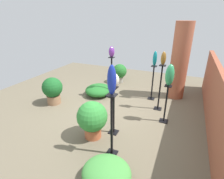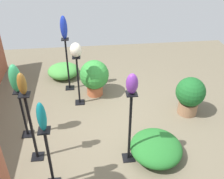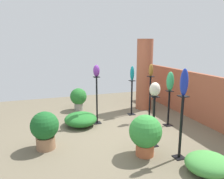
# 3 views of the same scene
# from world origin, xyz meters

# --- Properties ---
(ground_plane) EXTENTS (8.00, 8.00, 0.00)m
(ground_plane) POSITION_xyz_m (0.00, 0.00, 0.00)
(ground_plane) COLOR #6B604C
(brick_wall_back) EXTENTS (5.60, 0.12, 1.34)m
(brick_wall_back) POSITION_xyz_m (0.00, 2.55, 0.67)
(brick_wall_back) COLOR #9E5138
(brick_wall_back) RESTS_ON ground
(brick_pillar) EXTENTS (0.51, 0.51, 2.28)m
(brick_pillar) POSITION_xyz_m (-1.58, 1.65, 1.14)
(brick_pillar) COLOR #9E5138
(brick_pillar) RESTS_ON ground
(pedestal_cobalt) EXTENTS (0.20, 0.20, 1.22)m
(pedestal_cobalt) POSITION_xyz_m (1.57, 0.82, 0.56)
(pedestal_cobalt) COLOR black
(pedestal_cobalt) RESTS_ON ground
(pedestal_teal) EXTENTS (0.20, 0.20, 1.06)m
(pedestal_teal) POSITION_xyz_m (-1.10, 1.00, 0.48)
(pedestal_teal) COLOR black
(pedestal_teal) RESTS_ON ground
(pedestal_jade) EXTENTS (0.20, 0.20, 0.95)m
(pedestal_jade) POSITION_xyz_m (0.05, 1.55, 0.43)
(pedestal_jade) COLOR black
(pedestal_jade) RESTS_ON ground
(pedestal_violet) EXTENTS (0.20, 0.20, 1.29)m
(pedestal_violet) POSITION_xyz_m (-0.72, -0.19, 0.59)
(pedestal_violet) COLOR black
(pedestal_violet) RESTS_ON ground
(pedestal_ivory) EXTENTS (0.20, 0.20, 1.09)m
(pedestal_ivory) POSITION_xyz_m (0.95, 0.59, 0.50)
(pedestal_ivory) COLOR black
(pedestal_ivory) RESTS_ON ground
(pedestal_bronze) EXTENTS (0.20, 0.20, 1.25)m
(pedestal_bronze) POSITION_xyz_m (-0.53, 1.30, 0.58)
(pedestal_bronze) COLOR black
(pedestal_bronze) RESTS_ON ground
(art_vase_cobalt) EXTENTS (0.14, 0.15, 0.50)m
(art_vase_cobalt) POSITION_xyz_m (1.57, 0.82, 1.47)
(art_vase_cobalt) COLOR #192D9E
(art_vase_cobalt) RESTS_ON pedestal_cobalt
(art_vase_teal) EXTENTS (0.13, 0.12, 0.43)m
(art_vase_teal) POSITION_xyz_m (-1.10, 1.00, 1.28)
(art_vase_teal) COLOR #0F727A
(art_vase_teal) RESTS_ON pedestal_teal
(art_vase_jade) EXTENTS (0.20, 0.19, 0.50)m
(art_vase_jade) POSITION_xyz_m (0.05, 1.55, 1.19)
(art_vase_jade) COLOR #2D9356
(art_vase_jade) RESTS_ON pedestal_jade
(art_vase_violet) EXTENTS (0.16, 0.17, 0.31)m
(art_vase_violet) POSITION_xyz_m (-0.72, -0.19, 1.44)
(art_vase_violet) COLOR #6B2D8C
(art_vase_violet) RESTS_ON pedestal_violet
(art_vase_ivory) EXTENTS (0.21, 0.22, 0.29)m
(art_vase_ivory) POSITION_xyz_m (0.95, 0.59, 1.23)
(art_vase_ivory) COLOR beige
(art_vase_ivory) RESTS_ON pedestal_ivory
(art_vase_bronze) EXTENTS (0.13, 0.13, 0.34)m
(art_vase_bronze) POSITION_xyz_m (-0.53, 1.30, 1.43)
(art_vase_bronze) COLOR brown
(art_vase_bronze) RESTS_ON pedestal_bronze
(potted_plant_front_left) EXTENTS (0.58, 0.58, 0.80)m
(potted_plant_front_left) POSITION_xyz_m (0.36, -1.58, 0.44)
(potted_plant_front_left) COLOR #936B4C
(potted_plant_front_left) RESTS_ON ground
(potted_plant_back_center) EXTENTS (0.53, 0.53, 0.72)m
(potted_plant_back_center) POSITION_xyz_m (-2.08, -0.45, 0.42)
(potted_plant_back_center) COLOR gray
(potted_plant_back_center) RESTS_ON ground
(potted_plant_mid_left) EXTENTS (0.64, 0.64, 0.82)m
(potted_plant_mid_left) POSITION_xyz_m (1.26, 0.24, 0.46)
(potted_plant_mid_left) COLOR #B25B38
(potted_plant_mid_left) RESTS_ON ground
(foliage_bed_east) EXTENTS (0.73, 0.78, 0.33)m
(foliage_bed_east) POSITION_xyz_m (2.14, 0.98, 0.16)
(foliage_bed_east) COLOR #479942
(foliage_bed_east) RESTS_ON ground
(foliage_bed_west) EXTENTS (0.89, 0.85, 0.34)m
(foliage_bed_west) POSITION_xyz_m (-0.71, -0.65, 0.17)
(foliage_bed_west) COLOR #236B28
(foliage_bed_west) RESTS_ON ground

